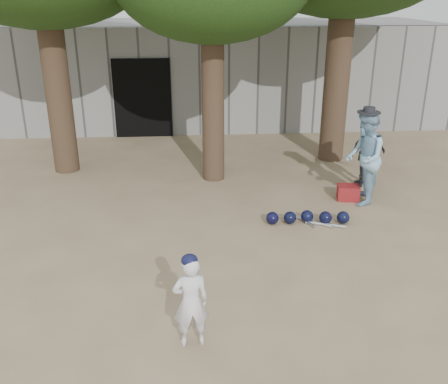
{
  "coord_description": "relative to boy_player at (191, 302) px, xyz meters",
  "views": [
    {
      "loc": [
        0.07,
        -6.31,
        3.92
      ],
      "look_at": [
        0.6,
        1.0,
        0.95
      ],
      "focal_mm": 40.0,
      "sensor_mm": 36.0,
      "label": 1
    }
  ],
  "objects": [
    {
      "name": "boy_player",
      "position": [
        0.0,
        0.0,
        0.0
      ],
      "size": [
        0.46,
        0.33,
        1.16
      ],
      "primitive_type": "imported",
      "rotation": [
        0.0,
        0.0,
        3.28
      ],
      "color": "white",
      "rests_on": "ground"
    },
    {
      "name": "ground",
      "position": [
        -0.04,
        1.44,
        -0.58
      ],
      "size": [
        70.0,
        70.0,
        0.0
      ],
      "primitive_type": "plane",
      "color": "#937C5E",
      "rests_on": "ground"
    },
    {
      "name": "spectator_blue",
      "position": [
        3.39,
        4.06,
        0.34
      ],
      "size": [
        0.89,
        1.04,
        1.85
      ],
      "primitive_type": "imported",
      "rotation": [
        0.0,
        0.0,
        4.47
      ],
      "color": "#8BB9D7",
      "rests_on": "ground"
    },
    {
      "name": "helmet_row",
      "position": [
        2.13,
        3.17,
        -0.47
      ],
      "size": [
        1.51,
        0.33,
        0.23
      ],
      "color": "black",
      "rests_on": "ground"
    },
    {
      "name": "bat_pile",
      "position": [
        2.25,
        3.15,
        -0.55
      ],
      "size": [
        0.88,
        0.73,
        0.06
      ],
      "color": "silver",
      "rests_on": "ground"
    },
    {
      "name": "spectator_dark",
      "position": [
        3.79,
        4.95,
        0.13
      ],
      "size": [
        0.9,
        0.55,
        1.43
      ],
      "primitive_type": "imported",
      "rotation": [
        0.0,
        0.0,
        3.39
      ],
      "color": "black",
      "rests_on": "ground"
    },
    {
      "name": "red_bag",
      "position": [
        3.2,
        4.2,
        -0.43
      ],
      "size": [
        0.47,
        0.39,
        0.3
      ],
      "primitive_type": "cube",
      "rotation": [
        0.0,
        0.0,
        -0.17
      ],
      "color": "maroon",
      "rests_on": "ground"
    },
    {
      "name": "back_building",
      "position": [
        -0.04,
        11.78,
        0.92
      ],
      "size": [
        16.0,
        5.24,
        3.0
      ],
      "color": "gray",
      "rests_on": "ground"
    }
  ]
}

